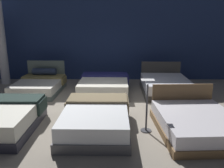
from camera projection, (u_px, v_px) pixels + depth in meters
ground_plane at (101, 107)px, 6.66m from camera, size 18.00×18.00×0.02m
showroom_back_wall at (105, 38)px, 9.52m from camera, size 18.00×0.06×3.50m
bed_0 at (0, 119)px, 5.13m from camera, size 1.62×1.96×0.58m
bed_1 at (96, 119)px, 5.14m from camera, size 1.52×2.10×0.57m
bed_2 at (196, 123)px, 5.03m from camera, size 1.75×2.16×0.83m
bed_3 at (39, 85)px, 8.05m from camera, size 1.58×1.98×0.97m
bed_4 at (104, 86)px, 7.96m from camera, size 1.76×2.05×0.54m
bed_5 at (165, 86)px, 7.95m from camera, size 1.62×2.16×0.92m
price_sign at (147, 111)px, 5.02m from camera, size 0.28×0.24×1.17m
support_pillar at (1, 39)px, 8.79m from camera, size 0.33×0.33×3.50m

